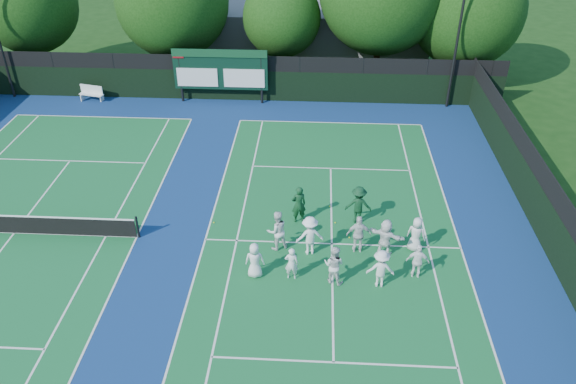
# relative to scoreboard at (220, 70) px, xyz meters

# --- Properties ---
(ground) EXTENTS (120.00, 120.00, 0.00)m
(ground) POSITION_rel_scoreboard_xyz_m (7.01, -15.59, -2.19)
(ground) COLOR black
(ground) RESTS_ON ground
(court_apron) EXTENTS (34.00, 32.00, 0.01)m
(court_apron) POSITION_rel_scoreboard_xyz_m (1.01, -14.59, -2.19)
(court_apron) COLOR navy
(court_apron) RESTS_ON ground
(near_court) EXTENTS (11.05, 23.85, 0.01)m
(near_court) POSITION_rel_scoreboard_xyz_m (7.01, -14.59, -2.18)
(near_court) COLOR #125B2C
(near_court) RESTS_ON ground
(left_court) EXTENTS (11.05, 23.85, 0.01)m
(left_court) POSITION_rel_scoreboard_xyz_m (-6.99, -14.59, -2.18)
(left_court) COLOR #125B2C
(left_court) RESTS_ON ground
(back_fence) EXTENTS (34.00, 0.08, 3.00)m
(back_fence) POSITION_rel_scoreboard_xyz_m (1.01, 0.41, -0.83)
(back_fence) COLOR black
(back_fence) RESTS_ON ground
(divider_fence_right) EXTENTS (0.08, 32.00, 3.00)m
(divider_fence_right) POSITION_rel_scoreboard_xyz_m (16.01, -14.59, -0.83)
(divider_fence_right) COLOR black
(divider_fence_right) RESTS_ON ground
(scoreboard) EXTENTS (6.00, 0.21, 3.55)m
(scoreboard) POSITION_rel_scoreboard_xyz_m (0.00, 0.00, 0.00)
(scoreboard) COLOR black
(scoreboard) RESTS_ON ground
(clubhouse) EXTENTS (18.00, 6.00, 4.00)m
(clubhouse) POSITION_rel_scoreboard_xyz_m (5.01, 8.41, -0.19)
(clubhouse) COLOR #5C5C61
(clubhouse) RESTS_ON ground
(light_pole_right) EXTENTS (1.20, 0.30, 10.12)m
(light_pole_right) POSITION_rel_scoreboard_xyz_m (14.51, 0.11, 4.11)
(light_pole_right) COLOR black
(light_pole_right) RESTS_ON ground
(tennis_net) EXTENTS (11.30, 0.10, 1.10)m
(tennis_net) POSITION_rel_scoreboard_xyz_m (-6.99, -14.59, -1.70)
(tennis_net) COLOR black
(tennis_net) RESTS_ON ground
(bench) EXTENTS (1.67, 0.80, 1.02)m
(bench) POSITION_rel_scoreboard_xyz_m (-8.54, -0.21, -1.64)
(bench) COLOR silver
(bench) RESTS_ON ground
(tree_a) EXTENTS (6.63, 6.63, 8.41)m
(tree_a) POSITION_rel_scoreboard_xyz_m (-13.40, 3.99, 2.73)
(tree_a) COLOR black
(tree_a) RESTS_ON ground
(tree_b) EXTENTS (7.55, 7.55, 9.22)m
(tree_b) POSITION_rel_scoreboard_xyz_m (-3.46, 3.99, 3.06)
(tree_b) COLOR black
(tree_b) RESTS_ON ground
(tree_c) EXTENTS (5.23, 5.23, 7.06)m
(tree_c) POSITION_rel_scoreboard_xyz_m (3.82, 3.99, 2.11)
(tree_c) COLOR black
(tree_c) RESTS_ON ground
(tree_e) EXTENTS (7.33, 7.33, 8.74)m
(tree_e) POSITION_rel_scoreboard_xyz_m (15.95, 3.99, 2.70)
(tree_e) COLOR black
(tree_e) RESTS_ON ground
(tennis_ball_1) EXTENTS (0.07, 0.07, 0.07)m
(tennis_ball_1) POSITION_rel_scoreboard_xyz_m (7.18, -13.06, -2.16)
(tennis_ball_1) COLOR #C6DA19
(tennis_ball_1) RESTS_ON ground
(tennis_ball_3) EXTENTS (0.07, 0.07, 0.07)m
(tennis_ball_3) POSITION_rel_scoreboard_xyz_m (1.70, -13.37, -2.16)
(tennis_ball_3) COLOR #C6DA19
(tennis_ball_3) RESTS_ON ground
(tennis_ball_4) EXTENTS (0.07, 0.07, 0.07)m
(tennis_ball_4) POSITION_rel_scoreboard_xyz_m (6.94, -11.77, -2.16)
(tennis_ball_4) COLOR #C6DA19
(tennis_ball_4) RESTS_ON ground
(tennis_ball_5) EXTENTS (0.07, 0.07, 0.07)m
(tennis_ball_5) POSITION_rel_scoreboard_xyz_m (7.78, -14.14, -2.16)
(tennis_ball_5) COLOR #C6DA19
(tennis_ball_5) RESTS_ON ground
(player_front_0) EXTENTS (0.77, 0.51, 1.56)m
(player_front_0) POSITION_rel_scoreboard_xyz_m (3.94, -16.79, -1.41)
(player_front_0) COLOR white
(player_front_0) RESTS_ON ground
(player_front_1) EXTENTS (0.55, 0.37, 1.48)m
(player_front_1) POSITION_rel_scoreboard_xyz_m (5.39, -16.84, -1.45)
(player_front_1) COLOR white
(player_front_1) RESTS_ON ground
(player_front_2) EXTENTS (0.99, 0.89, 1.69)m
(player_front_2) POSITION_rel_scoreboard_xyz_m (7.04, -16.95, -1.34)
(player_front_2) COLOR silver
(player_front_2) RESTS_ON ground
(player_front_3) EXTENTS (1.09, 0.64, 1.66)m
(player_front_3) POSITION_rel_scoreboard_xyz_m (8.83, -17.08, -1.36)
(player_front_3) COLOR silver
(player_front_3) RESTS_ON ground
(player_front_4) EXTENTS (0.94, 0.50, 1.53)m
(player_front_4) POSITION_rel_scoreboard_xyz_m (10.33, -16.46, -1.43)
(player_front_4) COLOR white
(player_front_4) RESTS_ON ground
(player_back_0) EXTENTS (1.10, 0.99, 1.83)m
(player_back_0) POSITION_rel_scoreboard_xyz_m (4.69, -14.98, -1.27)
(player_back_0) COLOR silver
(player_back_0) RESTS_ON ground
(player_back_1) EXTENTS (1.29, 0.92, 1.80)m
(player_back_1) POSITION_rel_scoreboard_xyz_m (6.07, -15.23, -1.29)
(player_back_1) COLOR white
(player_back_1) RESTS_ON ground
(player_back_2) EXTENTS (1.04, 0.46, 1.75)m
(player_back_2) POSITION_rel_scoreboard_xyz_m (8.09, -15.00, -1.31)
(player_back_2) COLOR silver
(player_back_2) RESTS_ON ground
(player_back_3) EXTENTS (1.64, 1.11, 1.70)m
(player_back_3) POSITION_rel_scoreboard_xyz_m (9.18, -15.10, -1.34)
(player_back_3) COLOR white
(player_back_3) RESTS_ON ground
(player_back_4) EXTENTS (0.92, 0.78, 1.60)m
(player_back_4) POSITION_rel_scoreboard_xyz_m (10.49, -14.76, -1.39)
(player_back_4) COLOR silver
(player_back_4) RESTS_ON ground
(coach_left) EXTENTS (0.77, 0.61, 1.83)m
(coach_left) POSITION_rel_scoreboard_xyz_m (5.51, -12.99, -1.28)
(coach_left) COLOR #103C1E
(coach_left) RESTS_ON ground
(coach_right) EXTENTS (1.20, 0.72, 1.82)m
(coach_right) POSITION_rel_scoreboard_xyz_m (8.18, -12.86, -1.28)
(coach_right) COLOR #0F371D
(coach_right) RESTS_ON ground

